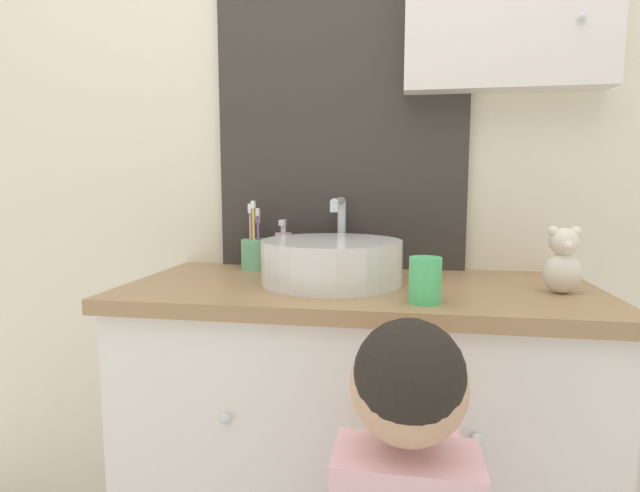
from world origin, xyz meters
TOP-DOWN VIEW (x-y plane):
  - wall_back at (0.02, 0.62)m, footprint 3.20×0.18m
  - vanity_counter at (0.00, 0.33)m, footprint 1.15×0.53m
  - sink_basin at (-0.07, 0.34)m, footprint 0.35×0.40m
  - toothbrush_holder at (-0.32, 0.51)m, footprint 0.08×0.08m
  - soap_dispenser at (-0.23, 0.49)m, footprint 0.05×0.05m
  - teddy_bear at (0.47, 0.30)m, footprint 0.08×0.07m
  - drinking_cup at (0.15, 0.16)m, footprint 0.07×0.07m

SIDE VIEW (x-z plane):
  - vanity_counter at x=0.00m, z-range 0.00..0.90m
  - drinking_cup at x=0.15m, z-range 0.90..0.99m
  - toothbrush_holder at x=-0.32m, z-range 0.85..1.05m
  - sink_basin at x=-0.07m, z-range 0.85..1.06m
  - soap_dispenser at x=-0.23m, z-range 0.88..1.03m
  - teddy_bear at x=0.47m, z-range 0.89..1.05m
  - wall_back at x=0.02m, z-range 0.04..2.54m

